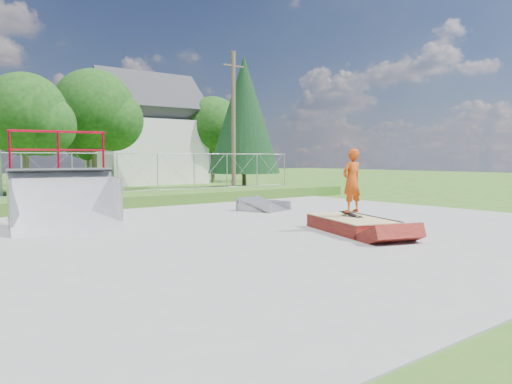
# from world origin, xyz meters

# --- Properties ---
(ground) EXTENTS (120.00, 120.00, 0.00)m
(ground) POSITION_xyz_m (0.00, 0.00, 0.00)
(ground) COLOR #2D5E1A
(ground) RESTS_ON ground
(concrete_pad) EXTENTS (20.00, 16.00, 0.04)m
(concrete_pad) POSITION_xyz_m (0.00, 0.00, 0.02)
(concrete_pad) COLOR gray
(concrete_pad) RESTS_ON ground
(grass_berm) EXTENTS (24.00, 3.00, 0.50)m
(grass_berm) POSITION_xyz_m (0.00, 9.50, 0.25)
(grass_berm) COLOR #2D5E1A
(grass_berm) RESTS_ON ground
(grind_box) EXTENTS (2.22, 3.16, 0.43)m
(grind_box) POSITION_xyz_m (1.70, -1.69, 0.21)
(grind_box) COLOR maroon
(grind_box) RESTS_ON concrete_pad
(quarter_pipe) EXTENTS (3.30, 2.93, 2.91)m
(quarter_pipe) POSITION_xyz_m (-4.42, 3.76, 1.46)
(quarter_pipe) COLOR #95979C
(quarter_pipe) RESTS_ON concrete_pad
(flat_bank_ramp) EXTENTS (2.01, 2.07, 0.48)m
(flat_bank_ramp) POSITION_xyz_m (3.34, 4.17, 0.24)
(flat_bank_ramp) COLOR #95979C
(flat_bank_ramp) RESTS_ON concrete_pad
(skateboard) EXTENTS (0.31, 0.81, 0.13)m
(skateboard) POSITION_xyz_m (1.92, -1.50, 0.47)
(skateboard) COLOR black
(skateboard) RESTS_ON grind_box
(skater) EXTENTS (0.66, 0.44, 1.80)m
(skater) POSITION_xyz_m (1.92, -1.50, 1.37)
(skater) COLOR #C7430F
(skater) RESTS_ON grind_box
(chain_link_fence) EXTENTS (20.00, 0.06, 1.80)m
(chain_link_fence) POSITION_xyz_m (0.00, 10.50, 1.40)
(chain_link_fence) COLOR #95999D
(chain_link_fence) RESTS_ON grass_berm
(gable_house) EXTENTS (8.40, 6.08, 8.94)m
(gable_house) POSITION_xyz_m (9.00, 26.00, 3.84)
(gable_house) COLOR silver
(gable_house) RESTS_ON ground
(utility_pole) EXTENTS (0.24, 0.24, 8.00)m
(utility_pole) POSITION_xyz_m (7.50, 12.00, 4.00)
(utility_pole) COLOR brown
(utility_pole) RESTS_ON ground
(tree_left_near) EXTENTS (4.76, 4.48, 6.65)m
(tree_left_near) POSITION_xyz_m (-1.75, 17.83, 4.24)
(tree_left_near) COLOR brown
(tree_left_near) RESTS_ON ground
(tree_center) EXTENTS (5.44, 5.12, 7.60)m
(tree_center) POSITION_xyz_m (2.78, 19.81, 4.85)
(tree_center) COLOR brown
(tree_center) RESTS_ON ground
(tree_right_far) EXTENTS (5.10, 4.80, 7.12)m
(tree_right_far) POSITION_xyz_m (14.27, 23.82, 4.54)
(tree_right_far) COLOR brown
(tree_right_far) RESTS_ON ground
(tree_back_mid) EXTENTS (4.08, 3.84, 5.70)m
(tree_back_mid) POSITION_xyz_m (5.21, 27.86, 3.63)
(tree_back_mid) COLOR brown
(tree_back_mid) RESTS_ON ground
(conifer_tree) EXTENTS (5.04, 5.04, 9.10)m
(conifer_tree) POSITION_xyz_m (12.00, 17.00, 5.05)
(conifer_tree) COLOR brown
(conifer_tree) RESTS_ON ground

